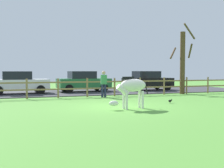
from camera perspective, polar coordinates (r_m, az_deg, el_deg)
ground_plane at (r=13.18m, az=0.76°, el=-4.58°), size 60.00×60.00×0.00m
parking_asphalt at (r=22.10m, az=-7.56°, el=-1.55°), size 28.00×7.40×0.05m
paddock_fence at (r=17.86m, az=-4.99°, el=-0.46°), size 21.96×0.11×1.19m
bare_tree at (r=20.74m, az=14.00°, el=4.49°), size 1.80×1.81×4.89m
zebra at (r=12.39m, az=3.94°, el=-0.75°), size 1.93×0.62×1.41m
crow_on_grass at (r=14.83m, az=11.60°, el=-3.32°), size 0.21×0.10×0.20m
parked_car_green at (r=21.92m, az=-5.77°, el=0.57°), size 4.08×2.05×1.56m
parked_car_black at (r=23.51m, az=7.13°, el=0.71°), size 4.05×1.97×1.56m
parked_car_white at (r=20.83m, az=-18.24°, el=0.33°), size 4.09×2.05×1.56m
visitor_near_fence at (r=17.59m, az=-1.67°, el=0.24°), size 0.38×0.25×1.64m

